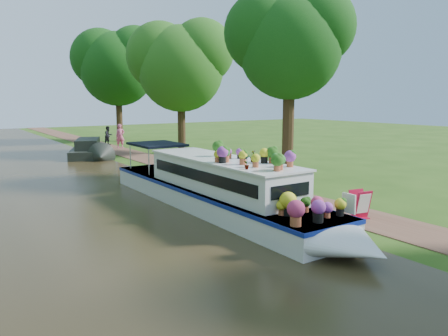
% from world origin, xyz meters
% --- Properties ---
extents(ground, '(100.00, 100.00, 0.00)m').
position_xyz_m(ground, '(0.00, 0.00, 0.00)').
color(ground, '#254611').
rests_on(ground, ground).
extents(canal_water, '(10.00, 100.00, 0.02)m').
position_xyz_m(canal_water, '(-6.00, 0.00, 0.01)').
color(canal_water, black).
rests_on(canal_water, ground).
extents(towpath, '(2.20, 100.00, 0.03)m').
position_xyz_m(towpath, '(1.20, 0.00, 0.01)').
color(towpath, brown).
rests_on(towpath, ground).
extents(plant_boat, '(2.29, 13.52, 2.29)m').
position_xyz_m(plant_boat, '(-2.25, -0.37, 0.85)').
color(plant_boat, silver).
rests_on(plant_boat, canal_water).
extents(tree_near_overhang, '(5.52, 5.28, 8.99)m').
position_xyz_m(tree_near_overhang, '(3.79, 3.06, 6.60)').
color(tree_near_overhang, black).
rests_on(tree_near_overhang, ground).
extents(tree_near_mid, '(6.90, 6.60, 9.40)m').
position_xyz_m(tree_near_mid, '(4.48, 15.08, 6.44)').
color(tree_near_mid, black).
rests_on(tree_near_mid, ground).
extents(tree_near_far, '(7.59, 7.26, 10.30)m').
position_xyz_m(tree_near_far, '(3.98, 26.09, 7.05)').
color(tree_near_far, black).
rests_on(tree_near_far, ground).
extents(second_boat, '(3.69, 6.66, 1.21)m').
position_xyz_m(second_boat, '(-1.75, 16.74, 0.49)').
color(second_boat, black).
rests_on(second_boat, canal_water).
extents(sandwich_board, '(0.62, 0.56, 0.94)m').
position_xyz_m(sandwich_board, '(0.99, -3.66, 0.45)').
color(sandwich_board, '#B10C2E').
rests_on(sandwich_board, towpath).
extents(pedestrian_pink, '(0.77, 0.60, 1.89)m').
position_xyz_m(pedestrian_pink, '(1.90, 20.35, 0.97)').
color(pedestrian_pink, '#C5516E').
rests_on(pedestrian_pink, towpath).
extents(pedestrian_dark, '(0.94, 0.85, 1.58)m').
position_xyz_m(pedestrian_dark, '(1.90, 23.10, 0.82)').
color(pedestrian_dark, black).
rests_on(pedestrian_dark, towpath).
extents(verge_plant, '(0.48, 0.45, 0.45)m').
position_xyz_m(verge_plant, '(0.04, 5.00, 0.22)').
color(verge_plant, '#20611D').
rests_on(verge_plant, ground).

